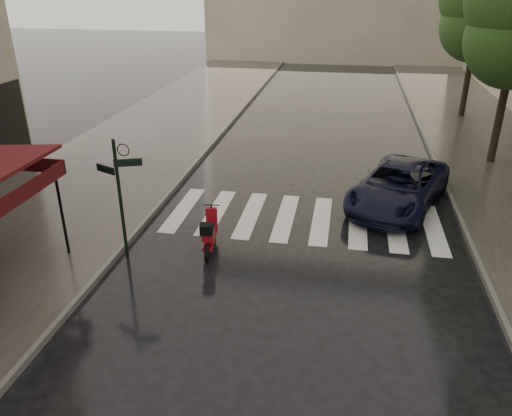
% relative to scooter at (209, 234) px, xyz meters
% --- Properties ---
extents(ground, '(120.00, 120.00, 0.00)m').
position_rel_scooter_xyz_m(ground, '(-0.77, -3.70, -0.48)').
color(ground, black).
rests_on(ground, ground).
extents(sidewalk_near, '(6.00, 60.00, 0.12)m').
position_rel_scooter_xyz_m(sidewalk_near, '(-5.27, 8.30, -0.42)').
color(sidewalk_near, '#38332D').
rests_on(sidewalk_near, ground).
extents(sidewalk_far, '(5.50, 60.00, 0.12)m').
position_rel_scooter_xyz_m(sidewalk_far, '(9.48, 8.30, -0.42)').
color(sidewalk_far, '#38332D').
rests_on(sidewalk_far, ground).
extents(curb_near, '(0.12, 60.00, 0.16)m').
position_rel_scooter_xyz_m(curb_near, '(-2.22, 8.30, -0.41)').
color(curb_near, '#595651').
rests_on(curb_near, ground).
extents(curb_far, '(0.12, 60.00, 0.16)m').
position_rel_scooter_xyz_m(curb_far, '(6.68, 8.30, -0.41)').
color(curb_far, '#595651').
rests_on(curb_far, ground).
extents(crosswalk, '(7.85, 3.20, 0.01)m').
position_rel_scooter_xyz_m(crosswalk, '(2.20, 2.30, -0.48)').
color(crosswalk, silver).
rests_on(crosswalk, ground).
extents(signpost, '(1.17, 0.29, 3.10)m').
position_rel_scooter_xyz_m(signpost, '(-1.97, -0.70, 1.35)').
color(signpost, black).
rests_on(signpost, ground).
extents(tree_far, '(3.80, 3.80, 8.16)m').
position_rel_scooter_xyz_m(tree_far, '(8.93, 15.30, 4.97)').
color(tree_far, black).
rests_on(tree_far, sidewalk_far).
extents(scooter, '(0.52, 1.59, 1.04)m').
position_rel_scooter_xyz_m(scooter, '(0.00, 0.00, 0.00)').
color(scooter, black).
rests_on(scooter, ground).
extents(parked_car, '(3.73, 5.23, 1.32)m').
position_rel_scooter_xyz_m(parked_car, '(4.96, 3.75, 0.18)').
color(parked_car, black).
rests_on(parked_car, ground).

